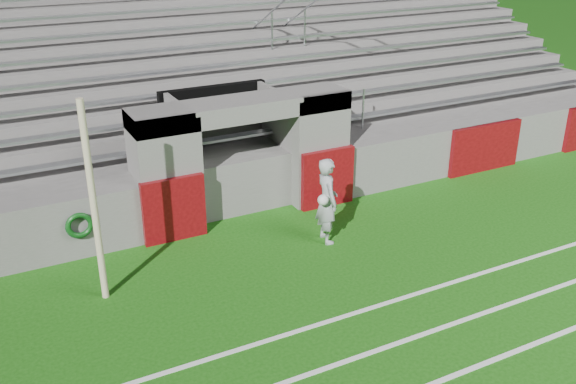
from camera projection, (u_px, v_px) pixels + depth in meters
ground at (324, 285)px, 11.56m from camera, size 90.00×90.00×0.00m
field_post at (94, 204)px, 10.51m from camera, size 0.12×0.12×3.56m
stadium_structure at (177, 100)px, 17.44m from camera, size 26.00×8.48×5.42m
goalkeeper_with_ball at (327, 200)px, 12.79m from camera, size 0.59×0.70×1.79m
hose_coil at (79, 226)px, 12.09m from camera, size 0.52×0.15×0.55m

